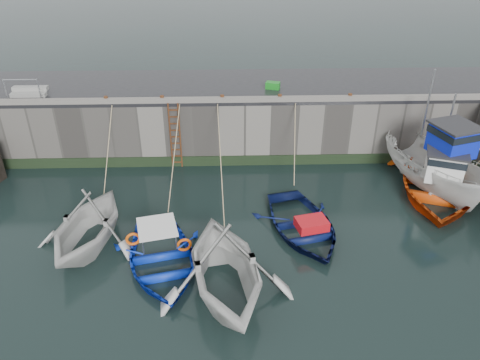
{
  "coord_description": "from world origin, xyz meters",
  "views": [
    {
      "loc": [
        0.38,
        -9.79,
        10.73
      ],
      "look_at": [
        0.89,
        6.49,
        1.2
      ],
      "focal_mm": 35.0,
      "sensor_mm": 36.0,
      "label": 1
    }
  ],
  "objects_px": {
    "boat_near_navy": "(302,230)",
    "bollard_d": "(280,97)",
    "ladder": "(175,136)",
    "boat_near_blue": "(162,265)",
    "boat_far_white": "(435,169)",
    "bollard_e": "(350,97)",
    "bollard_a": "(106,99)",
    "bollard_c": "(222,98)",
    "boat_near_white": "(91,244)",
    "boat_far_orange": "(438,183)",
    "boat_near_blacktrim": "(225,292)",
    "bollard_b": "(162,99)",
    "fish_crate": "(273,85)"
  },
  "relations": [
    {
      "from": "boat_near_navy",
      "to": "bollard_d",
      "type": "bearing_deg",
      "value": 81.0
    },
    {
      "from": "ladder",
      "to": "boat_near_blue",
      "type": "height_order",
      "value": "ladder"
    },
    {
      "from": "boat_far_white",
      "to": "bollard_e",
      "type": "xyz_separation_m",
      "value": [
        -3.33,
        2.71,
        2.3
      ]
    },
    {
      "from": "bollard_d",
      "to": "boat_near_navy",
      "type": "bearing_deg",
      "value": -85.82
    },
    {
      "from": "bollard_a",
      "to": "bollard_e",
      "type": "relative_size",
      "value": 1.0
    },
    {
      "from": "boat_near_blue",
      "to": "bollard_c",
      "type": "distance_m",
      "value": 8.44
    },
    {
      "from": "boat_near_white",
      "to": "boat_far_orange",
      "type": "xyz_separation_m",
      "value": [
        14.18,
        3.27,
        0.44
      ]
    },
    {
      "from": "boat_near_navy",
      "to": "boat_near_blue",
      "type": "bearing_deg",
      "value": -173.34
    },
    {
      "from": "boat_near_white",
      "to": "boat_near_blacktrim",
      "type": "xyz_separation_m",
      "value": [
        4.95,
        -2.65,
        0.0
      ]
    },
    {
      "from": "ladder",
      "to": "boat_near_blacktrim",
      "type": "distance_m",
      "value": 8.97
    },
    {
      "from": "boat_far_white",
      "to": "boat_near_navy",
      "type": "bearing_deg",
      "value": -172.48
    },
    {
      "from": "boat_near_white",
      "to": "boat_far_white",
      "type": "relative_size",
      "value": 0.71
    },
    {
      "from": "ladder",
      "to": "boat_near_blacktrim",
      "type": "height_order",
      "value": "ladder"
    },
    {
      "from": "boat_far_orange",
      "to": "bollard_b",
      "type": "xyz_separation_m",
      "value": [
        -11.98,
        2.95,
        2.86
      ]
    },
    {
      "from": "boat_near_navy",
      "to": "bollard_a",
      "type": "xyz_separation_m",
      "value": [
        -8.21,
        5.6,
        3.3
      ]
    },
    {
      "from": "boat_near_blacktrim",
      "to": "bollard_d",
      "type": "distance_m",
      "value": 9.8
    },
    {
      "from": "boat_near_blacktrim",
      "to": "bollard_a",
      "type": "relative_size",
      "value": 18.75
    },
    {
      "from": "bollard_a",
      "to": "bollard_d",
      "type": "relative_size",
      "value": 1.0
    },
    {
      "from": "boat_near_blacktrim",
      "to": "boat_far_white",
      "type": "bearing_deg",
      "value": 23.32
    },
    {
      "from": "bollard_a",
      "to": "boat_far_white",
      "type": "bearing_deg",
      "value": -10.72
    },
    {
      "from": "bollard_a",
      "to": "bollard_c",
      "type": "distance_m",
      "value": 5.2
    },
    {
      "from": "boat_near_white",
      "to": "boat_far_orange",
      "type": "height_order",
      "value": "boat_far_orange"
    },
    {
      "from": "bollard_b",
      "to": "bollard_e",
      "type": "xyz_separation_m",
      "value": [
        8.5,
        0.0,
        0.0
      ]
    },
    {
      "from": "boat_near_blacktrim",
      "to": "boat_far_white",
      "type": "relative_size",
      "value": 0.81
    },
    {
      "from": "bollard_b",
      "to": "boat_near_white",
      "type": "bearing_deg",
      "value": -109.45
    },
    {
      "from": "boat_near_white",
      "to": "boat_far_orange",
      "type": "bearing_deg",
      "value": 24.09
    },
    {
      "from": "boat_near_blacktrim",
      "to": "fish_crate",
      "type": "relative_size",
      "value": 7.99
    },
    {
      "from": "boat_near_white",
      "to": "bollard_e",
      "type": "height_order",
      "value": "bollard_e"
    },
    {
      "from": "ladder",
      "to": "bollard_c",
      "type": "xyz_separation_m",
      "value": [
        2.2,
        0.34,
        1.71
      ]
    },
    {
      "from": "boat_near_white",
      "to": "bollard_e",
      "type": "bearing_deg",
      "value": 41.29
    },
    {
      "from": "boat_near_blue",
      "to": "boat_near_blacktrim",
      "type": "distance_m",
      "value": 2.61
    },
    {
      "from": "bollard_d",
      "to": "bollard_e",
      "type": "xyz_separation_m",
      "value": [
        3.2,
        0.0,
        0.0
      ]
    },
    {
      "from": "bollard_a",
      "to": "bollard_d",
      "type": "xyz_separation_m",
      "value": [
        7.8,
        0.0,
        0.0
      ]
    },
    {
      "from": "boat_near_white",
      "to": "bollard_b",
      "type": "height_order",
      "value": "bollard_b"
    },
    {
      "from": "boat_near_navy",
      "to": "bollard_e",
      "type": "relative_size",
      "value": 16.8
    },
    {
      "from": "boat_near_blue",
      "to": "boat_near_blacktrim",
      "type": "height_order",
      "value": "boat_near_blacktrim"
    },
    {
      "from": "bollard_a",
      "to": "bollard_e",
      "type": "xyz_separation_m",
      "value": [
        11.0,
        0.0,
        0.0
      ]
    },
    {
      "from": "ladder",
      "to": "bollard_d",
      "type": "distance_m",
      "value": 5.11
    },
    {
      "from": "ladder",
      "to": "bollard_b",
      "type": "distance_m",
      "value": 1.81
    },
    {
      "from": "bollard_a",
      "to": "bollard_c",
      "type": "xyz_separation_m",
      "value": [
        5.2,
        0.0,
        0.0
      ]
    },
    {
      "from": "boat_near_white",
      "to": "boat_near_navy",
      "type": "relative_size",
      "value": 0.98
    },
    {
      "from": "boat_far_orange",
      "to": "bollard_c",
      "type": "relative_size",
      "value": 28.22
    },
    {
      "from": "boat_far_orange",
      "to": "bollard_b",
      "type": "relative_size",
      "value": 28.22
    },
    {
      "from": "ladder",
      "to": "boat_far_white",
      "type": "relative_size",
      "value": 0.49
    },
    {
      "from": "boat_near_white",
      "to": "bollard_e",
      "type": "distance_m",
      "value": 12.8
    },
    {
      "from": "bollard_b",
      "to": "bollard_e",
      "type": "relative_size",
      "value": 1.0
    },
    {
      "from": "boat_near_blacktrim",
      "to": "bollard_c",
      "type": "distance_m",
      "value": 9.46
    },
    {
      "from": "ladder",
      "to": "bollard_b",
      "type": "xyz_separation_m",
      "value": [
        -0.5,
        0.34,
        1.71
      ]
    },
    {
      "from": "boat_far_white",
      "to": "boat_far_orange",
      "type": "height_order",
      "value": "boat_far_white"
    },
    {
      "from": "boat_near_navy",
      "to": "boat_near_blacktrim",
      "type": "bearing_deg",
      "value": -145.33
    }
  ]
}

